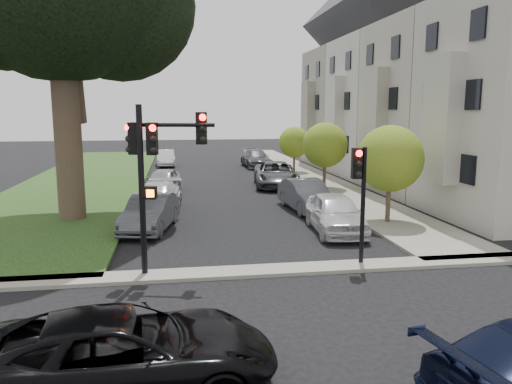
{
  "coord_description": "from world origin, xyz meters",
  "views": [
    {
      "loc": [
        -2.76,
        -12.39,
        4.93
      ],
      "look_at": [
        0.0,
        5.0,
        2.0
      ],
      "focal_mm": 35.0,
      "sensor_mm": 36.0,
      "label": 1
    }
  ],
  "objects": [
    {
      "name": "car_parked_1",
      "position": [
        3.44,
        10.96,
        0.77
      ],
      "size": [
        2.01,
        4.77,
        1.53
      ],
      "primitive_type": "imported",
      "rotation": [
        0.0,
        0.0,
        0.08
      ],
      "color": "#3F4247",
      "rests_on": "ground"
    },
    {
      "name": "small_tree_a",
      "position": [
        6.2,
        7.61,
        2.85
      ],
      "size": [
        2.85,
        2.85,
        4.28
      ],
      "color": "#42332A",
      "rests_on": "ground"
    },
    {
      "name": "house_c",
      "position": [
        12.45,
        23.0,
        6.93
      ],
      "size": [
        7.7,
        7.55,
        15.97
      ],
      "color": "beige",
      "rests_on": "ground"
    },
    {
      "name": "sidewalk_right",
      "position": [
        6.75,
        24.0,
        0.06
      ],
      "size": [
        3.5,
        44.0,
        0.12
      ],
      "primitive_type": "cube",
      "color": "gray",
      "rests_on": "ground"
    },
    {
      "name": "house_d",
      "position": [
        12.45,
        30.5,
        6.93
      ],
      "size": [
        7.7,
        7.55,
        15.97
      ],
      "color": "gray",
      "rests_on": "ground"
    },
    {
      "name": "ground",
      "position": [
        0.0,
        0.0,
        0.0
      ],
      "size": [
        140.0,
        140.0,
        0.0
      ],
      "primitive_type": "plane",
      "color": "black",
      "rests_on": "ground"
    },
    {
      "name": "car_parked_7",
      "position": [
        -3.64,
        17.75,
        0.7
      ],
      "size": [
        2.37,
        4.36,
        1.41
      ],
      "primitive_type": "imported",
      "rotation": [
        0.0,
        0.0,
        -0.18
      ],
      "color": "#999BA0",
      "rests_on": "ground"
    },
    {
      "name": "car_parked_0",
      "position": [
        3.49,
        6.56,
        0.79
      ],
      "size": [
        2.19,
        4.76,
        1.58
      ],
      "primitive_type": "imported",
      "rotation": [
        0.0,
        0.0,
        -0.07
      ],
      "color": "silver",
      "rests_on": "ground"
    },
    {
      "name": "car_parked_9",
      "position": [
        -3.76,
        31.84,
        0.7
      ],
      "size": [
        1.72,
        4.33,
        1.4
      ],
      "primitive_type": "imported",
      "rotation": [
        0.0,
        0.0,
        0.06
      ],
      "color": "silver",
      "rests_on": "ground"
    },
    {
      "name": "small_tree_c",
      "position": [
        6.2,
        25.18,
        2.4
      ],
      "size": [
        2.41,
        2.41,
        3.61
      ],
      "color": "#42332A",
      "rests_on": "ground"
    },
    {
      "name": "car_parked_4",
      "position": [
        3.93,
        29.62,
        0.74
      ],
      "size": [
        2.31,
        5.21,
        1.49
      ],
      "primitive_type": "imported",
      "rotation": [
        0.0,
        0.0,
        0.04
      ],
      "color": "#3F4247",
      "rests_on": "ground"
    },
    {
      "name": "sidewalk_cross",
      "position": [
        0.0,
        2.0,
        0.06
      ],
      "size": [
        60.0,
        1.0,
        0.12
      ],
      "primitive_type": "cube",
      "color": "gray",
      "rests_on": "ground"
    },
    {
      "name": "house_b",
      "position": [
        12.45,
        15.5,
        6.93
      ],
      "size": [
        7.7,
        7.55,
        15.97
      ],
      "color": "gray",
      "rests_on": "ground"
    },
    {
      "name": "car_parked_5",
      "position": [
        -3.91,
        8.05,
        0.73
      ],
      "size": [
        2.42,
        4.68,
        1.47
      ],
      "primitive_type": "imported",
      "rotation": [
        0.0,
        0.0,
        -0.2
      ],
      "color": "#3F4247",
      "rests_on": "ground"
    },
    {
      "name": "car_parked_2",
      "position": [
        3.49,
        18.82,
        0.79
      ],
      "size": [
        3.29,
        5.98,
        1.59
      ],
      "primitive_type": "imported",
      "rotation": [
        0.0,
        0.0,
        -0.12
      ],
      "color": "#3F4247",
      "rests_on": "ground"
    },
    {
      "name": "car_parked_6",
      "position": [
        -3.81,
        11.87,
        0.68
      ],
      "size": [
        2.82,
        4.99,
        1.36
      ],
      "primitive_type": "imported",
      "rotation": [
        0.0,
        0.0,
        -0.2
      ],
      "color": "silver",
      "rests_on": "ground"
    },
    {
      "name": "traffic_signal_secondary",
      "position": [
        2.81,
        2.19,
        2.64
      ],
      "size": [
        0.49,
        0.39,
        3.78
      ],
      "color": "black",
      "rests_on": "ground"
    },
    {
      "name": "car_cross_near",
      "position": [
        -3.78,
        -4.08,
        0.75
      ],
      "size": [
        5.59,
        2.94,
        1.5
      ],
      "primitive_type": "imported",
      "rotation": [
        0.0,
        0.0,
        1.66
      ],
      "color": "black",
      "rests_on": "ground"
    },
    {
      "name": "grass_strip",
      "position": [
        -9.0,
        24.0,
        0.06
      ],
      "size": [
        8.0,
        44.0,
        0.12
      ],
      "primitive_type": "cube",
      "color": "#1A3311",
      "rests_on": "ground"
    },
    {
      "name": "traffic_signal_main",
      "position": [
        -3.4,
        2.23,
        3.5
      ],
      "size": [
        2.48,
        0.71,
        5.07
      ],
      "color": "black",
      "rests_on": "ground"
    },
    {
      "name": "small_tree_b",
      "position": [
        6.2,
        17.11,
        2.75
      ],
      "size": [
        2.76,
        2.76,
        4.14
      ],
      "color": "#42332A",
      "rests_on": "ground"
    }
  ]
}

